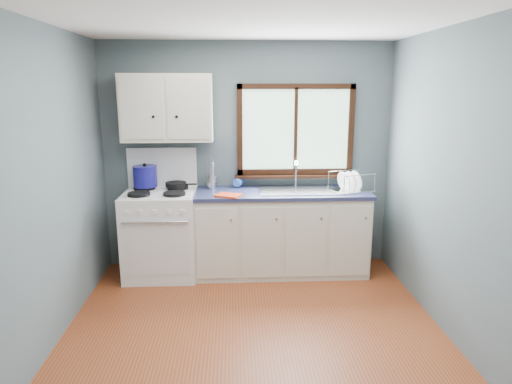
{
  "coord_description": "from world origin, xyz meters",
  "views": [
    {
      "loc": [
        -0.16,
        -3.27,
        2.02
      ],
      "look_at": [
        0.05,
        0.9,
        1.05
      ],
      "focal_mm": 32.0,
      "sensor_mm": 36.0,
      "label": 1
    }
  ],
  "objects_px": {
    "dish_rack": "(350,186)",
    "thermos": "(211,176)",
    "gas_range": "(161,231)",
    "stockpot": "(145,176)",
    "skillet": "(176,184)",
    "base_cabinets": "(281,236)",
    "sink": "(298,196)",
    "utensil_crock": "(212,181)"
  },
  "relations": [
    {
      "from": "dish_rack",
      "to": "thermos",
      "type": "bearing_deg",
      "value": 152.7
    },
    {
      "from": "dish_rack",
      "to": "gas_range",
      "type": "bearing_deg",
      "value": 158.28
    },
    {
      "from": "stockpot",
      "to": "skillet",
      "type": "bearing_deg",
      "value": -2.41
    },
    {
      "from": "gas_range",
      "to": "dish_rack",
      "type": "xyz_separation_m",
      "value": [
        2.05,
        -0.0,
        0.48
      ]
    },
    {
      "from": "base_cabinets",
      "to": "dish_rack",
      "type": "distance_m",
      "value": 0.94
    },
    {
      "from": "sink",
      "to": "thermos",
      "type": "xyz_separation_m",
      "value": [
        -0.94,
        0.13,
        0.21
      ]
    },
    {
      "from": "base_cabinets",
      "to": "utensil_crock",
      "type": "xyz_separation_m",
      "value": [
        -0.76,
        0.22,
        0.58
      ]
    },
    {
      "from": "skillet",
      "to": "stockpot",
      "type": "height_order",
      "value": "stockpot"
    },
    {
      "from": "base_cabinets",
      "to": "thermos",
      "type": "relative_size",
      "value": 6.08
    },
    {
      "from": "utensil_crock",
      "to": "gas_range",
      "type": "bearing_deg",
      "value": -156.59
    },
    {
      "from": "sink",
      "to": "dish_rack",
      "type": "xyz_separation_m",
      "value": [
        0.56,
        -0.02,
        0.12
      ]
    },
    {
      "from": "gas_range",
      "to": "utensil_crock",
      "type": "height_order",
      "value": "gas_range"
    },
    {
      "from": "sink",
      "to": "utensil_crock",
      "type": "height_order",
      "value": "utensil_crock"
    },
    {
      "from": "base_cabinets",
      "to": "stockpot",
      "type": "bearing_deg",
      "value": 175.23
    },
    {
      "from": "base_cabinets",
      "to": "sink",
      "type": "height_order",
      "value": "sink"
    },
    {
      "from": "skillet",
      "to": "thermos",
      "type": "relative_size",
      "value": 1.11
    },
    {
      "from": "gas_range",
      "to": "dish_rack",
      "type": "bearing_deg",
      "value": -0.07
    },
    {
      "from": "utensil_crock",
      "to": "thermos",
      "type": "relative_size",
      "value": 1.18
    },
    {
      "from": "base_cabinets",
      "to": "sink",
      "type": "distance_m",
      "value": 0.48
    },
    {
      "from": "sink",
      "to": "utensil_crock",
      "type": "bearing_deg",
      "value": 166.92
    },
    {
      "from": "skillet",
      "to": "thermos",
      "type": "distance_m",
      "value": 0.39
    },
    {
      "from": "sink",
      "to": "gas_range",
      "type": "bearing_deg",
      "value": -179.29
    },
    {
      "from": "sink",
      "to": "stockpot",
      "type": "relative_size",
      "value": 2.45
    },
    {
      "from": "utensil_crock",
      "to": "thermos",
      "type": "xyz_separation_m",
      "value": [
        0.0,
        -0.09,
        0.08
      ]
    },
    {
      "from": "skillet",
      "to": "utensil_crock",
      "type": "relative_size",
      "value": 0.94
    },
    {
      "from": "base_cabinets",
      "to": "skillet",
      "type": "distance_m",
      "value": 1.28
    },
    {
      "from": "sink",
      "to": "skillet",
      "type": "height_order",
      "value": "sink"
    },
    {
      "from": "base_cabinets",
      "to": "dish_rack",
      "type": "relative_size",
      "value": 3.71
    },
    {
      "from": "gas_range",
      "to": "stockpot",
      "type": "bearing_deg",
      "value": 139.45
    },
    {
      "from": "sink",
      "to": "thermos",
      "type": "relative_size",
      "value": 2.76
    },
    {
      "from": "gas_range",
      "to": "stockpot",
      "type": "relative_size",
      "value": 3.96
    },
    {
      "from": "gas_range",
      "to": "stockpot",
      "type": "height_order",
      "value": "gas_range"
    },
    {
      "from": "gas_range",
      "to": "utensil_crock",
      "type": "bearing_deg",
      "value": 23.41
    },
    {
      "from": "utensil_crock",
      "to": "base_cabinets",
      "type": "bearing_deg",
      "value": -16.01
    },
    {
      "from": "utensil_crock",
      "to": "dish_rack",
      "type": "distance_m",
      "value": 1.52
    },
    {
      "from": "utensil_crock",
      "to": "thermos",
      "type": "distance_m",
      "value": 0.12
    },
    {
      "from": "base_cabinets",
      "to": "dish_rack",
      "type": "xyz_separation_m",
      "value": [
        0.74,
        -0.02,
        0.57
      ]
    },
    {
      "from": "skillet",
      "to": "stockpot",
      "type": "bearing_deg",
      "value": 177.62
    },
    {
      "from": "gas_range",
      "to": "dish_rack",
      "type": "distance_m",
      "value": 2.11
    },
    {
      "from": "stockpot",
      "to": "thermos",
      "type": "distance_m",
      "value": 0.71
    },
    {
      "from": "base_cabinets",
      "to": "dish_rack",
      "type": "bearing_deg",
      "value": -1.63
    },
    {
      "from": "gas_range",
      "to": "base_cabinets",
      "type": "relative_size",
      "value": 0.74
    }
  ]
}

